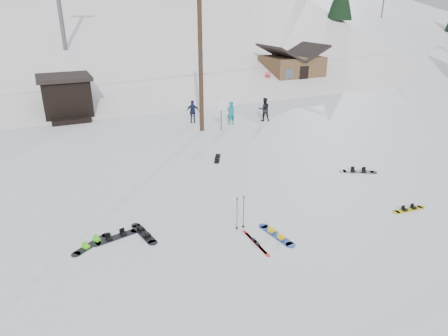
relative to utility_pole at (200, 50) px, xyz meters
name	(u,v)px	position (x,y,z in m)	size (l,w,h in m)	color
ground	(318,265)	(-2.00, -14.00, -4.68)	(200.00, 200.00, 0.00)	white
ski_slope	(94,136)	(-2.00, 41.00, -16.68)	(60.00, 75.00, 45.00)	white
ridge_right	(313,112)	(36.00, 36.00, -15.68)	(34.00, 85.00, 36.00)	white
treeline_right	(340,55)	(34.00, 28.00, -4.68)	(20.00, 60.00, 10.00)	black
treeline_crest	(66,41)	(-2.00, 72.00, -4.68)	(50.00, 6.00, 10.00)	black
utility_pole	(200,50)	(0.00, 0.00, 0.00)	(2.00, 0.26, 9.00)	#3A2819
trail_sign	(221,109)	(1.10, -0.42, -3.41)	(0.50, 0.09, 1.85)	#595B60
lift_hut	(66,96)	(-7.00, 6.94, -3.32)	(3.40, 4.10, 2.75)	black
cabin	(291,70)	(13.00, 10.00, -3.20)	(5.39, 4.40, 3.77)	brown
hero_snowboard	(276,235)	(-2.23, -12.11, -4.65)	(0.51, 1.68, 0.12)	navy
hero_skis	(256,243)	(-3.08, -12.23, -4.66)	(0.11, 1.65, 0.09)	red
ski_poles	(240,213)	(-3.12, -11.21, -4.06)	(0.33, 0.09, 1.21)	black
board_scatter_a	(116,237)	(-7.05, -10.01, -4.65)	(1.63, 0.60, 0.12)	black
board_scatter_b	(144,233)	(-6.17, -10.18, -4.65)	(0.55, 1.61, 0.11)	black
board_scatter_c	(92,244)	(-7.83, -10.12, -4.65)	(1.31, 1.01, 0.11)	black
board_scatter_d	(358,171)	(4.02, -9.04, -4.65)	(1.50, 1.00, 0.12)	black
board_scatter_e	(409,209)	(3.16, -12.65, -4.65)	(1.45, 0.36, 0.10)	#CBC816
board_scatter_f	(217,158)	(-1.12, -4.81, -4.66)	(0.79, 1.24, 0.10)	black
skier_teal	(231,113)	(2.16, 0.47, -3.94)	(0.54, 0.35, 1.47)	#0C7180
skier_dark	(264,109)	(4.51, 0.33, -3.92)	(0.74, 0.58, 1.52)	black
skier_pink	(268,81)	(9.70, 8.66, -3.83)	(1.10, 0.63, 1.71)	#EF5465
skier_navy	(193,112)	(0.12, 1.83, -3.95)	(0.86, 0.36, 1.46)	#1A2141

